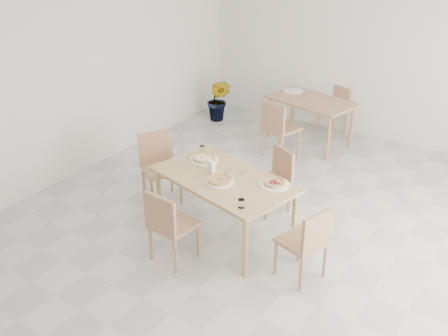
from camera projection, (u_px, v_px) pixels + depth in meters
The scene contains 21 objects.
main_table at pixel (224, 184), 5.91m from camera, with size 1.77×1.25×0.75m.
chair_south at pixel (168, 223), 5.51m from camera, with size 0.46×0.46×0.86m.
chair_north at pixel (276, 175), 6.54m from camera, with size 0.54×0.54×0.81m.
chair_west at pixel (159, 162), 6.75m from camera, with size 0.62×0.62×0.91m.
chair_east at pixel (308, 240), 5.24m from camera, with size 0.52×0.52×0.84m.
plate_margherita at pixel (220, 181), 5.78m from camera, with size 0.33×0.33×0.02m, color white.
plate_mushroom at pixel (204, 160), 6.27m from camera, with size 0.35×0.35×0.02m, color white.
plate_pepperoni at pixel (274, 184), 5.71m from camera, with size 0.33×0.33×0.02m, color white.
pizza_margherita at pixel (220, 179), 5.77m from camera, with size 0.34×0.34×0.03m.
pizza_mushroom at pixel (204, 158), 6.26m from camera, with size 0.29×0.29×0.03m.
pizza_pepperoni at pixel (274, 183), 5.70m from camera, with size 0.32×0.32×0.03m.
tumbler_a at pixel (241, 204), 5.27m from camera, with size 0.07×0.07×0.09m, color white.
tumbler_b at pixel (202, 149), 6.46m from camera, with size 0.07×0.07×0.09m, color white.
napkin_holder at pixel (211, 167), 5.97m from camera, with size 0.14×0.11×0.14m.
fork_a at pixel (227, 171), 6.01m from camera, with size 0.01×0.17×0.01m, color silver.
fork_b at pixel (243, 172), 5.99m from camera, with size 0.02×0.19×0.01m, color silver.
second_table at pixel (311, 105), 8.31m from camera, with size 1.46×1.01×0.75m.
chair_back_s at pixel (278, 126), 7.86m from camera, with size 0.55×0.55×0.92m.
chair_back_n at pixel (336, 106), 8.86m from camera, with size 0.48×0.48×0.78m.
plate_empty at pixel (293, 91), 8.62m from camera, with size 0.31×0.31×0.02m, color white.
potted_plant at pixel (219, 100), 9.34m from camera, with size 0.43×0.34×0.78m, color #2C6B20.
Camera 1 is at (2.56, -4.66, 3.47)m, focal length 42.00 mm.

